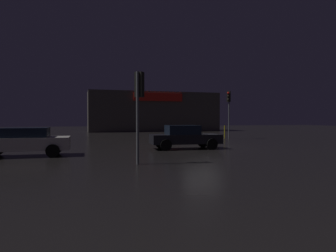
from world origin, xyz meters
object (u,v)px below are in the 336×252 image
at_px(traffic_signal_opposite, 229,102).
at_px(traffic_signal_cross_left, 139,95).
at_px(car_far, 24,141).
at_px(store_building, 153,112).
at_px(car_near, 185,137).

xyz_separation_m(traffic_signal_opposite, traffic_signal_cross_left, (-10.70, -12.78, -0.55)).
bearing_deg(car_far, traffic_signal_cross_left, -38.94).
xyz_separation_m(store_building, car_far, (-13.29, -28.85, -2.19)).
bearing_deg(car_far, store_building, 65.27).
relative_size(store_building, car_far, 4.53).
height_order(store_building, car_far, store_building).
height_order(traffic_signal_cross_left, car_far, traffic_signal_cross_left).
bearing_deg(car_far, car_near, 8.44).
relative_size(traffic_signal_opposite, car_far, 1.03).
relative_size(traffic_signal_opposite, traffic_signal_cross_left, 1.18).
bearing_deg(store_building, car_near, -99.37).
distance_m(traffic_signal_opposite, car_near, 10.51).
xyz_separation_m(store_building, traffic_signal_opposite, (2.35, -20.05, 0.43)).
xyz_separation_m(traffic_signal_opposite, car_near, (-6.89, -7.50, -2.61)).
height_order(traffic_signal_cross_left, car_near, traffic_signal_cross_left).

